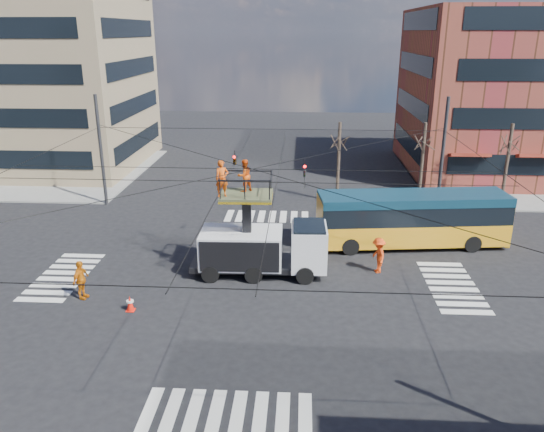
{
  "coord_description": "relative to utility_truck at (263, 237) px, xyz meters",
  "views": [
    {
      "loc": [
        2.36,
        -24.43,
        12.11
      ],
      "look_at": [
        0.86,
        1.24,
        3.11
      ],
      "focal_mm": 35.0,
      "sensor_mm": 36.0,
      "label": 1
    }
  ],
  "objects": [
    {
      "name": "crosswalks",
      "position": [
        -0.39,
        -0.98,
        -2.01
      ],
      "size": [
        22.4,
        22.4,
        0.02
      ],
      "primitive_type": null,
      "color": "silver",
      "rests_on": "ground"
    },
    {
      "name": "tree_b",
      "position": [
        10.61,
        12.52,
        2.6
      ],
      "size": [
        2.0,
        2.0,
        6.0
      ],
      "color": "#382B21",
      "rests_on": "ground"
    },
    {
      "name": "tree_c",
      "position": [
        16.61,
        12.52,
        2.6
      ],
      "size": [
        2.0,
        2.0,
        6.0
      ],
      "color": "#382B21",
      "rests_on": "ground"
    },
    {
      "name": "sidewalk_nw",
      "position": [
        -21.39,
        20.02,
        -1.96
      ],
      "size": [
        18.0,
        18.0,
        0.12
      ],
      "primitive_type": "cube",
      "color": "slate",
      "rests_on": "ground"
    },
    {
      "name": "building_ne",
      "position": [
        21.59,
        23.0,
        4.98
      ],
      "size": [
        20.06,
        16.06,
        14.0
      ],
      "color": "brown",
      "rests_on": "ground"
    },
    {
      "name": "city_bus",
      "position": [
        8.47,
        4.34,
        -0.3
      ],
      "size": [
        11.23,
        3.86,
        3.2
      ],
      "rotation": [
        0.0,
        0.0,
        0.12
      ],
      "color": "orange",
      "rests_on": "ground"
    },
    {
      "name": "overhead_network",
      "position": [
        -0.46,
        -0.57,
        2.26
      ],
      "size": [
        24.24,
        24.24,
        8.0
      ],
      "color": "#2D2D30",
      "rests_on": "ground"
    },
    {
      "name": "utility_truck",
      "position": [
        0.0,
        0.0,
        0.0
      ],
      "size": [
        7.05,
        2.77,
        6.19
      ],
      "rotation": [
        0.0,
        0.0,
        0.02
      ],
      "color": "black",
      "rests_on": "ground"
    },
    {
      "name": "sidewalk_ne",
      "position": [
        20.61,
        20.02,
        -1.96
      ],
      "size": [
        18.0,
        18.0,
        0.12
      ],
      "primitive_type": "cube",
      "color": "slate",
      "rests_on": "ground"
    },
    {
      "name": "traffic_cone",
      "position": [
        -5.75,
        -4.33,
        -1.66
      ],
      "size": [
        0.36,
        0.36,
        0.74
      ],
      "primitive_type": "cone",
      "color": "#FF190A",
      "rests_on": "ground"
    },
    {
      "name": "ground",
      "position": [
        -0.39,
        -0.98,
        -2.02
      ],
      "size": [
        120.0,
        120.0,
        0.0
      ],
      "primitive_type": "plane",
      "color": "black",
      "rests_on": "ground"
    },
    {
      "name": "flagger",
      "position": [
        6.06,
        0.48,
        -1.06
      ],
      "size": [
        0.95,
        1.36,
        1.93
      ],
      "primitive_type": "imported",
      "rotation": [
        0.0,
        0.0,
        -1.37
      ],
      "color": "red",
      "rests_on": "ground"
    },
    {
      "name": "worker_ground",
      "position": [
        -8.39,
        -3.31,
        -1.06
      ],
      "size": [
        0.69,
        1.2,
        1.93
      ],
      "primitive_type": "imported",
      "rotation": [
        0.0,
        0.0,
        1.37
      ],
      "color": "#D06A0D",
      "rests_on": "ground"
    },
    {
      "name": "tree_a",
      "position": [
        4.61,
        12.52,
        2.6
      ],
      "size": [
        2.0,
        2.0,
        6.0
      ],
      "color": "#382B21",
      "rests_on": "ground"
    }
  ]
}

